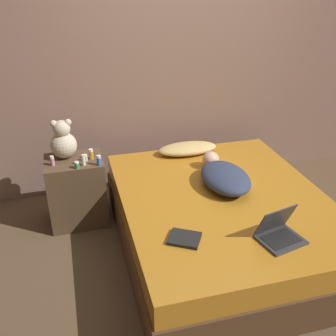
{
  "coord_description": "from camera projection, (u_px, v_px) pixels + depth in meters",
  "views": [
    {
      "loc": [
        -1.13,
        -2.48,
        2.15
      ],
      "look_at": [
        -0.4,
        0.25,
        0.67
      ],
      "focal_mm": 42.0,
      "sensor_mm": 36.0,
      "label": 1
    }
  ],
  "objects": [
    {
      "name": "bottle_blue",
      "position": [
        99.0,
        160.0,
        3.31
      ],
      "size": [
        0.04,
        0.04,
        0.09
      ],
      "color": "#3866B2",
      "rests_on": "nightstand"
    },
    {
      "name": "wall_back",
      "position": [
        180.0,
        61.0,
        3.88
      ],
      "size": [
        8.0,
        0.06,
        2.6
      ],
      "color": "#846656",
      "rests_on": "ground_plane"
    },
    {
      "name": "bottle_amber",
      "position": [
        91.0,
        154.0,
        3.42
      ],
      "size": [
        0.04,
        0.04,
        0.09
      ],
      "color": "gold",
      "rests_on": "nightstand"
    },
    {
      "name": "bottle_green",
      "position": [
        77.0,
        165.0,
        3.27
      ],
      "size": [
        0.04,
        0.04,
        0.06
      ],
      "color": "#3D8E4C",
      "rests_on": "nightstand"
    },
    {
      "name": "bottle_white",
      "position": [
        83.0,
        160.0,
        3.31
      ],
      "size": [
        0.03,
        0.03,
        0.1
      ],
      "color": "white",
      "rests_on": "nightstand"
    },
    {
      "name": "bed",
      "position": [
        222.0,
        221.0,
        3.27
      ],
      "size": [
        1.65,
        2.0,
        0.49
      ],
      "color": "#4C331E",
      "rests_on": "ground_plane"
    },
    {
      "name": "book",
      "position": [
        184.0,
        239.0,
        2.64
      ],
      "size": [
        0.27,
        0.26,
        0.02
      ],
      "rotation": [
        0.0,
        0.0,
        -0.53
      ],
      "color": "black",
      "rests_on": "bed"
    },
    {
      "name": "teddy_bear",
      "position": [
        63.0,
        141.0,
        3.4
      ],
      "size": [
        0.23,
        0.23,
        0.35
      ],
      "color": "beige",
      "rests_on": "nightstand"
    },
    {
      "name": "laptop",
      "position": [
        279.0,
        232.0,
        2.64
      ],
      "size": [
        0.33,
        0.3,
        0.23
      ],
      "rotation": [
        0.0,
        0.0,
        0.23
      ],
      "color": "#333338",
      "rests_on": "bed"
    },
    {
      "name": "bottle_clear",
      "position": [
        86.0,
        158.0,
        3.39
      ],
      "size": [
        0.03,
        0.03,
        0.06
      ],
      "color": "silver",
      "rests_on": "nightstand"
    },
    {
      "name": "bottle_pink",
      "position": [
        52.0,
        161.0,
        3.31
      ],
      "size": [
        0.03,
        0.03,
        0.09
      ],
      "color": "pink",
      "rests_on": "nightstand"
    },
    {
      "name": "pillow",
      "position": [
        188.0,
        149.0,
        3.83
      ],
      "size": [
        0.58,
        0.26,
        0.1
      ],
      "color": "tan",
      "rests_on": "bed"
    },
    {
      "name": "nightstand",
      "position": [
        77.0,
        191.0,
        3.57
      ],
      "size": [
        0.5,
        0.41,
        0.63
      ],
      "color": "brown",
      "rests_on": "ground_plane"
    },
    {
      "name": "ground_plane",
      "position": [
        220.0,
        245.0,
        3.38
      ],
      "size": [
        12.0,
        12.0,
        0.0
      ],
      "primitive_type": "plane",
      "color": "brown"
    },
    {
      "name": "person_lying",
      "position": [
        224.0,
        176.0,
        3.28
      ],
      "size": [
        0.4,
        0.71,
        0.16
      ],
      "rotation": [
        0.0,
        0.0,
        -0.0
      ],
      "color": "#2D3851",
      "rests_on": "bed"
    }
  ]
}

